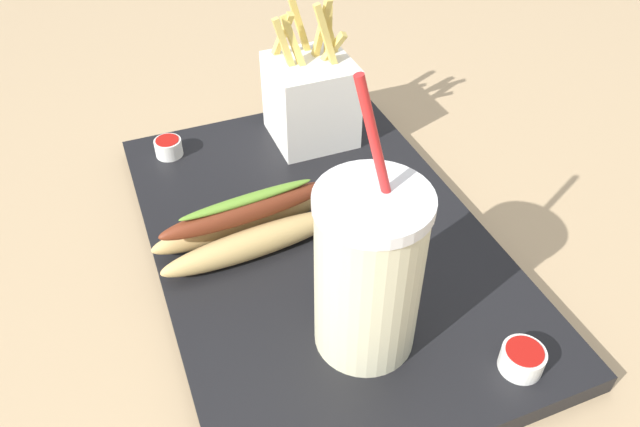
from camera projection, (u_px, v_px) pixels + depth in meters
name	position (u px, v px, depth m)	size (l,w,h in m)	color
ground_plane	(320.00, 257.00, 0.64)	(2.40, 2.40, 0.02)	tan
food_tray	(320.00, 243.00, 0.62)	(0.49, 0.32, 0.02)	black
soda_cup	(368.00, 273.00, 0.47)	(0.09, 0.09, 0.25)	beige
fries_basket	(311.00, 98.00, 0.72)	(0.09, 0.09, 0.17)	white
hot_dog_1	(250.00, 225.00, 0.60)	(0.07, 0.19, 0.06)	tan
ketchup_cup_1	(381.00, 233.00, 0.61)	(0.03, 0.03, 0.02)	white
ketchup_cup_2	(522.00, 358.00, 0.49)	(0.04, 0.04, 0.02)	white
ketchup_cup_3	(168.00, 147.00, 0.71)	(0.03, 0.03, 0.02)	white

